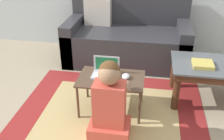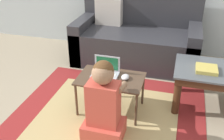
# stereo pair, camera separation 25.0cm
# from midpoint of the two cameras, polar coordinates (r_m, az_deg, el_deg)

# --- Properties ---
(ground_plane) EXTENTS (16.00, 16.00, 0.00)m
(ground_plane) POSITION_cam_midpoint_polar(r_m,az_deg,el_deg) (2.72, 2.55, -8.31)
(ground_plane) COLOR gray
(area_rug) EXTENTS (1.86, 1.81, 0.01)m
(area_rug) POSITION_cam_midpoint_polar(r_m,az_deg,el_deg) (2.55, 1.36, -11.19)
(area_rug) COLOR maroon
(area_rug) RESTS_ON ground_plane
(couch) EXTENTS (1.62, 0.82, 0.89)m
(couch) POSITION_cam_midpoint_polar(r_m,az_deg,el_deg) (3.59, 7.33, 6.57)
(couch) COLOR #2D2D33
(couch) RESTS_ON ground_plane
(coffee_table) EXTENTS (0.82, 0.55, 0.43)m
(coffee_table) POSITION_cam_midpoint_polar(r_m,az_deg,el_deg) (2.80, 24.36, -1.36)
(coffee_table) COLOR #4C5156
(coffee_table) RESTS_ON ground_plane
(laptop_desk) EXTENTS (0.63, 0.41, 0.37)m
(laptop_desk) POSITION_cam_midpoint_polar(r_m,az_deg,el_deg) (2.51, 2.56, -2.60)
(laptop_desk) COLOR #4C3828
(laptop_desk) RESTS_ON ground_plane
(laptop) EXTENTS (0.25, 0.17, 0.18)m
(laptop) POSITION_cam_midpoint_polar(r_m,az_deg,el_deg) (2.52, 1.42, -0.56)
(laptop) COLOR #B7BCC6
(laptop) RESTS_ON laptop_desk
(computer_mouse) EXTENTS (0.07, 0.11, 0.04)m
(computer_mouse) POSITION_cam_midpoint_polar(r_m,az_deg,el_deg) (2.48, 5.80, -1.62)
(computer_mouse) COLOR silver
(computer_mouse) RESTS_ON laptop_desk
(person_seated) EXTENTS (0.35, 0.38, 0.74)m
(person_seated) POSITION_cam_midpoint_polar(r_m,az_deg,el_deg) (2.19, 1.46, -7.76)
(person_seated) COLOR #CC4C3D
(person_seated) RESTS_ON ground_plane
(book_on_table) EXTENTS (0.20, 0.19, 0.04)m
(book_on_table) POSITION_cam_midpoint_polar(r_m,az_deg,el_deg) (2.69, 22.45, 0.12)
(book_on_table) COLOR tan
(book_on_table) RESTS_ON coffee_table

